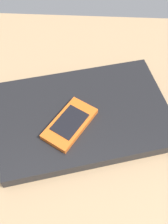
% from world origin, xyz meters
% --- Properties ---
extents(desk_surface, '(1.20, 0.80, 0.03)m').
position_xyz_m(desk_surface, '(0.00, 0.00, 0.01)').
color(desk_surface, tan).
rests_on(desk_surface, ground).
extents(laptop_closed, '(0.40, 0.32, 0.02)m').
position_xyz_m(laptop_closed, '(-0.02, -0.04, 0.04)').
color(laptop_closed, black).
rests_on(laptop_closed, desk_surface).
extents(cell_phone_on_laptop, '(0.11, 0.13, 0.01)m').
position_xyz_m(cell_phone_on_laptop, '(0.01, 0.00, 0.06)').
color(cell_phone_on_laptop, orange).
rests_on(cell_phone_on_laptop, laptop_closed).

